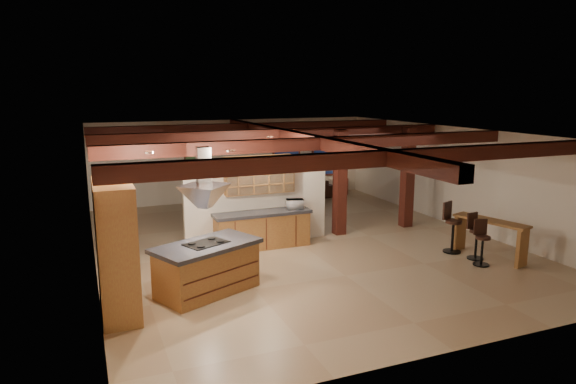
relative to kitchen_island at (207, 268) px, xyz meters
The scene contains 23 objects.
ground 3.78m from the kitchen_island, 37.14° to the left, with size 12.00×12.00×0.00m, color tan.
room_walls 3.95m from the kitchen_island, 37.14° to the left, with size 12.00×12.00×12.00m.
ceiling_beams 4.37m from the kitchen_island, 37.14° to the left, with size 10.00×12.00×0.28m.
timber_posts 6.26m from the kitchen_island, 26.72° to the left, with size 2.50×0.30×2.90m.
partition_wall 3.45m from the kitchen_island, 54.30° to the left, with size 3.80×0.18×2.20m, color silver.
pantry_cabinet 1.85m from the kitchen_island, 168.57° to the right, with size 0.67×1.60×2.40m.
back_counter 3.09m from the kitchen_island, 50.07° to the left, with size 2.50×0.66×0.94m.
upper_display_cabinet 3.51m from the kitchen_island, 52.35° to the left, with size 1.80×0.36×0.95m.
range_hood 1.27m from the kitchen_island, 45.00° to the left, with size 1.10×1.10×1.40m.
back_windows 10.08m from the kitchen_island, 54.78° to the left, with size 2.70×0.07×1.70m.
framed_art 8.41m from the kitchen_island, 79.74° to the left, with size 0.65×0.05×0.85m.
recessed_cans 2.42m from the kitchen_island, 35.96° to the left, with size 3.16×2.46×0.03m.
kitchen_island is the anchor object (origin of this frame).
dining_table 5.44m from the kitchen_island, 63.75° to the left, with size 1.73×0.97×0.61m, color #391A0E.
sofa 9.12m from the kitchen_island, 54.50° to the left, with size 2.30×0.90×0.67m, color black.
microwave 3.77m from the kitchen_island, 39.42° to the left, with size 0.43×0.29×0.24m, color silver.
bar_counter 6.74m from the kitchen_island, ahead, with size 0.92×1.84×0.94m.
side_table 10.48m from the kitchen_island, 47.72° to the left, with size 0.50×0.50×0.62m, color #3B150E.
table_lamp 10.48m from the kitchen_island, 47.72° to the left, with size 0.31×0.31×0.37m.
bar_stool_a 6.24m from the kitchen_island, ahead, with size 0.38×0.39×1.05m.
bar_stool_b 6.38m from the kitchen_island, ahead, with size 0.38×0.39×1.10m.
bar_stool_c 6.19m from the kitchen_island, ahead, with size 0.47×0.48×1.25m.
dining_chairs 5.44m from the kitchen_island, 63.75° to the left, with size 2.09×2.09×1.21m.
Camera 1 is at (-5.11, -11.77, 3.97)m, focal length 32.00 mm.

